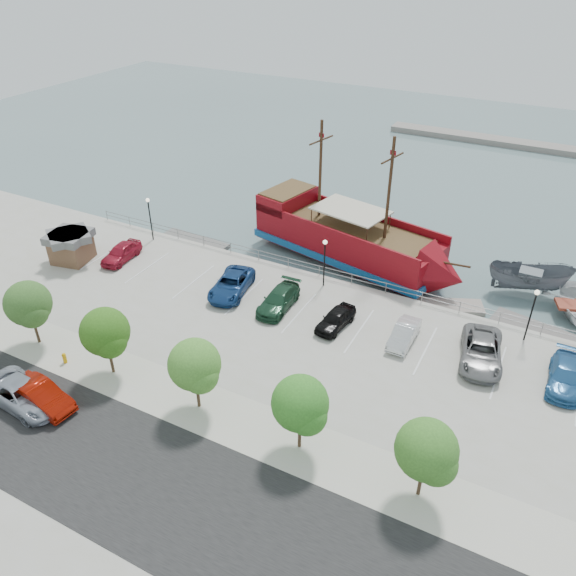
% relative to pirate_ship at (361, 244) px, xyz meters
% --- Properties ---
extents(ground, '(160.00, 160.00, 0.00)m').
position_rel_pirate_ship_xyz_m(ground, '(-0.81, -12.72, -2.19)').
color(ground, slate).
extents(land_slab, '(100.00, 58.00, 1.20)m').
position_rel_pirate_ship_xyz_m(land_slab, '(-0.81, -33.72, -1.79)').
color(land_slab, '#A2A08D').
rests_on(land_slab, ground).
extents(street, '(100.00, 8.00, 0.04)m').
position_rel_pirate_ship_xyz_m(street, '(-0.81, -28.72, -1.18)').
color(street, black).
rests_on(street, land_slab).
extents(sidewalk, '(100.00, 4.00, 0.05)m').
position_rel_pirate_ship_xyz_m(sidewalk, '(-0.81, -22.72, -1.17)').
color(sidewalk, beige).
rests_on(sidewalk, land_slab).
extents(seawall_railing, '(50.00, 0.06, 1.00)m').
position_rel_pirate_ship_xyz_m(seawall_railing, '(-0.81, -4.92, -0.66)').
color(seawall_railing, gray).
rests_on(seawall_railing, land_slab).
extents(far_shore, '(40.00, 3.00, 0.80)m').
position_rel_pirate_ship_xyz_m(far_shore, '(9.19, 42.28, -1.79)').
color(far_shore, gray).
rests_on(far_shore, ground).
extents(pirate_ship, '(21.09, 9.82, 13.07)m').
position_rel_pirate_ship_xyz_m(pirate_ship, '(0.00, 0.00, 0.00)').
color(pirate_ship, maroon).
rests_on(pirate_ship, ground).
extents(patrol_boat, '(7.21, 4.23, 2.62)m').
position_rel_pirate_ship_xyz_m(patrol_boat, '(14.38, 2.02, -0.88)').
color(patrol_boat, '#595D65').
rests_on(patrol_boat, ground).
extents(dock_west, '(7.29, 2.46, 0.41)m').
position_rel_pirate_ship_xyz_m(dock_west, '(-16.01, -3.52, -1.98)').
color(dock_west, slate).
rests_on(dock_west, ground).
extents(dock_mid, '(7.18, 4.58, 0.40)m').
position_rel_pirate_ship_xyz_m(dock_mid, '(8.43, -3.52, -1.99)').
color(dock_mid, gray).
rests_on(dock_mid, ground).
extents(dock_east, '(7.79, 3.66, 0.43)m').
position_rel_pirate_ship_xyz_m(dock_east, '(16.28, -3.52, -1.97)').
color(dock_east, slate).
rests_on(dock_east, ground).
extents(shed, '(3.89, 3.89, 2.73)m').
position_rel_pirate_ship_xyz_m(shed, '(-22.60, -12.69, 0.27)').
color(shed, brown).
rests_on(shed, land_slab).
extents(street_van, '(6.06, 3.13, 1.63)m').
position_rel_pirate_ship_xyz_m(street_van, '(-11.58, -27.53, -0.37)').
color(street_van, '#929AA6').
rests_on(street_van, street).
extents(street_sedan, '(5.02, 2.22, 1.60)m').
position_rel_pirate_ship_xyz_m(street_sedan, '(-10.53, -27.14, -0.39)').
color(street_sedan, '#870F02').
rests_on(street_sedan, street).
extents(fire_hydrant, '(0.29, 0.29, 0.83)m').
position_rel_pirate_ship_xyz_m(fire_hydrant, '(-12.39, -23.52, -0.74)').
color(fire_hydrant, '#D59D09').
rests_on(fire_hydrant, sidewalk).
extents(lamp_post_left, '(0.36, 0.36, 4.28)m').
position_rel_pirate_ship_xyz_m(lamp_post_left, '(-18.81, -6.22, 1.75)').
color(lamp_post_left, black).
rests_on(lamp_post_left, land_slab).
extents(lamp_post_mid, '(0.36, 0.36, 4.28)m').
position_rel_pirate_ship_xyz_m(lamp_post_mid, '(-0.81, -6.22, 1.75)').
color(lamp_post_mid, black).
rests_on(lamp_post_mid, land_slab).
extents(lamp_post_right, '(0.36, 0.36, 4.28)m').
position_rel_pirate_ship_xyz_m(lamp_post_right, '(15.19, -6.22, 1.75)').
color(lamp_post_right, black).
rests_on(lamp_post_right, land_slab).
extents(tree_b, '(3.30, 3.20, 5.00)m').
position_rel_pirate_ship_xyz_m(tree_b, '(-15.66, -22.80, 2.11)').
color(tree_b, '#473321').
rests_on(tree_b, sidewalk).
extents(tree_c, '(3.30, 3.20, 5.00)m').
position_rel_pirate_ship_xyz_m(tree_c, '(-8.66, -22.80, 2.11)').
color(tree_c, '#473321').
rests_on(tree_c, sidewalk).
extents(tree_d, '(3.30, 3.20, 5.00)m').
position_rel_pirate_ship_xyz_m(tree_d, '(-1.66, -22.80, 2.11)').
color(tree_d, '#473321').
rests_on(tree_d, sidewalk).
extents(tree_e, '(3.30, 3.20, 5.00)m').
position_rel_pirate_ship_xyz_m(tree_e, '(5.34, -22.80, 2.11)').
color(tree_e, '#473321').
rests_on(tree_e, sidewalk).
extents(tree_f, '(3.30, 3.20, 5.00)m').
position_rel_pirate_ship_xyz_m(tree_f, '(12.34, -22.80, 2.11)').
color(tree_f, '#473321').
rests_on(tree_f, sidewalk).
extents(parked_car_a, '(2.17, 4.59, 1.52)m').
position_rel_pirate_ship_xyz_m(parked_car_a, '(-18.75, -10.64, -0.43)').
color(parked_car_a, maroon).
rests_on(parked_car_a, land_slab).
extents(parked_car_c, '(3.57, 5.92, 1.54)m').
position_rel_pirate_ship_xyz_m(parked_car_c, '(-7.06, -10.66, -0.42)').
color(parked_car_c, navy).
rests_on(parked_car_c, land_slab).
extents(parked_car_d, '(2.25, 5.11, 1.46)m').
position_rel_pirate_ship_xyz_m(parked_car_d, '(-2.60, -10.81, -0.46)').
color(parked_car_d, '#1B432B').
rests_on(parked_car_d, land_slab).
extents(parked_car_e, '(2.15, 4.25, 1.39)m').
position_rel_pirate_ship_xyz_m(parked_car_e, '(2.37, -11.06, -0.50)').
color(parked_car_e, black).
rests_on(parked_car_e, land_slab).
extents(parked_car_f, '(1.47, 4.12, 1.35)m').
position_rel_pirate_ship_xyz_m(parked_car_f, '(7.46, -10.47, -0.51)').
color(parked_car_f, silver).
rests_on(parked_car_f, land_slab).
extents(parked_car_g, '(3.68, 6.22, 1.62)m').
position_rel_pirate_ship_xyz_m(parked_car_g, '(12.81, -10.12, -0.38)').
color(parked_car_g, slate).
rests_on(parked_car_g, land_slab).
extents(parked_car_h, '(2.13, 5.07, 1.46)m').
position_rel_pirate_ship_xyz_m(parked_car_h, '(18.14, -10.05, -0.46)').
color(parked_car_h, '#286199').
rests_on(parked_car_h, land_slab).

